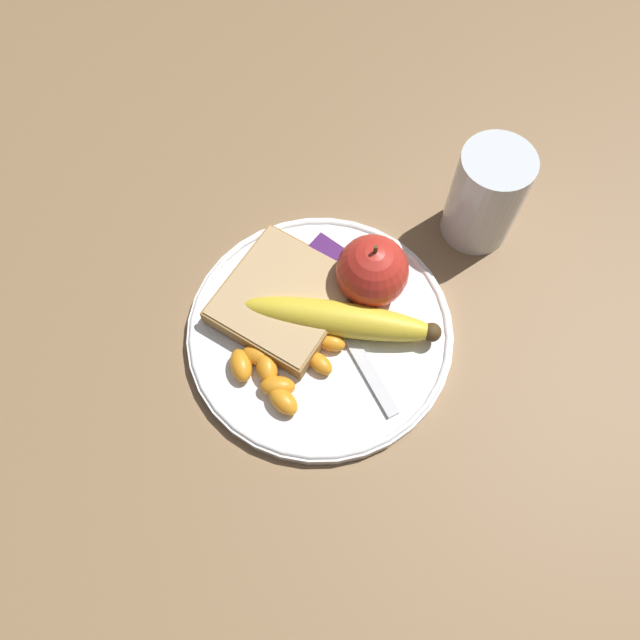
% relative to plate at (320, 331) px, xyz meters
% --- Properties ---
extents(ground_plane, '(3.00, 3.00, 0.00)m').
position_rel_plate_xyz_m(ground_plane, '(0.00, 0.00, -0.01)').
color(ground_plane, olive).
extents(plate, '(0.25, 0.25, 0.01)m').
position_rel_plate_xyz_m(plate, '(0.00, 0.00, 0.00)').
color(plate, white).
rests_on(plate, ground_plane).
extents(juice_glass, '(0.07, 0.07, 0.11)m').
position_rel_plate_xyz_m(juice_glass, '(0.20, -0.05, 0.04)').
color(juice_glass, silver).
rests_on(juice_glass, ground_plane).
extents(apple, '(0.07, 0.07, 0.08)m').
position_rel_plate_xyz_m(apple, '(0.06, -0.01, 0.04)').
color(apple, red).
rests_on(apple, plate).
extents(banana, '(0.12, 0.18, 0.03)m').
position_rel_plate_xyz_m(banana, '(0.01, -0.01, 0.02)').
color(banana, yellow).
rests_on(banana, plate).
extents(bread_slice, '(0.13, 0.12, 0.02)m').
position_rel_plate_xyz_m(bread_slice, '(-0.00, 0.04, 0.02)').
color(bread_slice, olive).
rests_on(bread_slice, plate).
extents(fork, '(0.09, 0.17, 0.00)m').
position_rel_plate_xyz_m(fork, '(0.02, -0.01, 0.01)').
color(fork, silver).
rests_on(fork, plate).
extents(jam_packet, '(0.04, 0.03, 0.02)m').
position_rel_plate_xyz_m(jam_packet, '(0.06, 0.04, 0.01)').
color(jam_packet, silver).
rests_on(jam_packet, plate).
extents(orange_segment_0, '(0.03, 0.03, 0.02)m').
position_rel_plate_xyz_m(orange_segment_0, '(-0.01, -0.02, 0.01)').
color(orange_segment_0, orange).
rests_on(orange_segment_0, plate).
extents(orange_segment_1, '(0.03, 0.03, 0.02)m').
position_rel_plate_xyz_m(orange_segment_1, '(-0.04, 0.01, 0.01)').
color(orange_segment_1, orange).
rests_on(orange_segment_1, plate).
extents(orange_segment_2, '(0.03, 0.04, 0.02)m').
position_rel_plate_xyz_m(orange_segment_2, '(-0.08, 0.03, 0.01)').
color(orange_segment_2, orange).
rests_on(orange_segment_2, plate).
extents(orange_segment_3, '(0.03, 0.04, 0.02)m').
position_rel_plate_xyz_m(orange_segment_3, '(-0.06, 0.02, 0.01)').
color(orange_segment_3, orange).
rests_on(orange_segment_3, plate).
extents(orange_segment_4, '(0.03, 0.04, 0.02)m').
position_rel_plate_xyz_m(orange_segment_4, '(-0.07, -0.01, 0.01)').
color(orange_segment_4, orange).
rests_on(orange_segment_4, plate).
extents(orange_segment_5, '(0.02, 0.03, 0.02)m').
position_rel_plate_xyz_m(orange_segment_5, '(-0.08, -0.02, 0.01)').
color(orange_segment_5, orange).
rests_on(orange_segment_5, plate).
extents(orange_segment_6, '(0.02, 0.03, 0.01)m').
position_rel_plate_xyz_m(orange_segment_6, '(-0.03, -0.02, 0.01)').
color(orange_segment_6, orange).
rests_on(orange_segment_6, plate).
extents(orange_segment_7, '(0.04, 0.04, 0.02)m').
position_rel_plate_xyz_m(orange_segment_7, '(-0.06, 0.01, 0.01)').
color(orange_segment_7, orange).
rests_on(orange_segment_7, plate).
extents(orange_segment_8, '(0.03, 0.02, 0.02)m').
position_rel_plate_xyz_m(orange_segment_8, '(-0.02, 0.02, 0.01)').
color(orange_segment_8, orange).
rests_on(orange_segment_8, plate).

